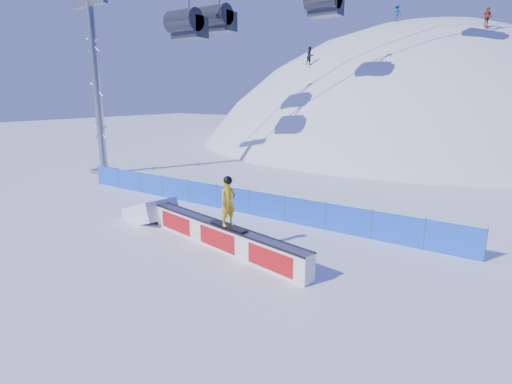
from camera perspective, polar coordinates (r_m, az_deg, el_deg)
The scene contains 7 objects.
ground at distance 16.83m, azimuth -12.80°, elevation -6.26°, with size 160.00×160.00×0.00m, color white.
snow_hill at distance 58.86m, azimuth 20.38°, elevation -10.87°, with size 64.00×64.00×64.00m.
safety_fence at distance 19.81m, azimuth -3.34°, elevation -1.07°, with size 22.05×0.05×1.30m.
rail_box at distance 15.05m, azimuth -4.85°, elevation -6.40°, with size 8.21×2.09×0.99m.
snow_ramp at distance 19.25m, azimuth -14.77°, elevation -3.82°, with size 2.40×1.60×0.90m, color white, non-canonical shape.
snowboarder at distance 14.35m, azimuth -4.01°, elevation -1.43°, with size 1.82×0.72×1.87m.
distant_skiers at distance 43.05m, azimuth 22.58°, elevation 20.62°, with size 20.40×10.81×6.39m.
Camera 1 is at (11.80, -10.59, 5.66)m, focal length 28.00 mm.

